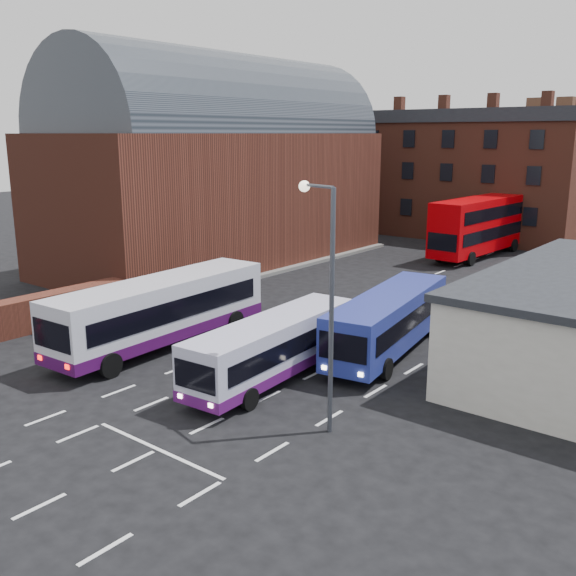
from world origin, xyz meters
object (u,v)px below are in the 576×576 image
Objects in this scene: bus_white_outbound at (161,307)px; street_lamp at (326,286)px; bus_red_double at (478,226)px; bus_blue at (389,318)px; bus_white_inbound at (274,344)px.

street_lamp is (11.34, -2.44, 3.19)m from bus_white_outbound.
bus_blue is at bearing 106.90° from bus_red_double.
bus_red_double is at bearing 82.37° from bus_white_outbound.
bus_white_outbound reaches higher than bus_blue.
street_lamp is (8.71, -34.01, 2.54)m from bus_red_double.
street_lamp reaches higher than bus_white_inbound.
bus_red_double is at bearing 104.37° from street_lamp.
bus_blue is at bearing 30.46° from bus_white_outbound.
bus_white_inbound is 6.25m from bus_blue.
bus_white_outbound is 31.69m from bus_red_double.
bus_red_double is 1.44× the size of street_lamp.
bus_red_double is (-6.40, 25.63, 0.92)m from bus_blue.
bus_white_inbound is at bearing -2.71° from bus_white_outbound.
bus_blue is at bearing 105.44° from street_lamp.
bus_red_double is (-4.38, 31.55, 1.04)m from bus_white_inbound.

